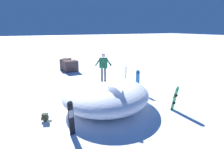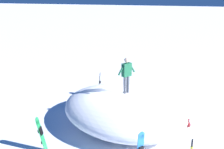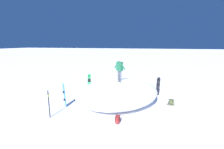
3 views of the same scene
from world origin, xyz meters
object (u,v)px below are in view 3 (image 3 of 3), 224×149
object	(u,v)px
snowboard_primary_upright	(89,82)
snowboarder_standing	(120,68)
backpack_near	(118,120)
backpack_far	(171,102)
snowboard_secondary_upright	(158,86)
trail_marker_pole	(49,104)
snowboard_tertiary_upright	(64,94)

from	to	relation	value
snowboard_primary_upright	snowboarder_standing	bearing A→B (deg)	-36.88
snowboard_primary_upright	backpack_near	bearing A→B (deg)	-53.95
snowboarder_standing	backpack_far	world-z (taller)	snowboarder_standing
backpack_near	backpack_far	bearing A→B (deg)	46.39
snowboarder_standing	snowboard_secondary_upright	size ratio (longest dim) A/B	1.07
snowboard_primary_upright	backpack_far	xyz separation A→B (m)	(7.21, -2.09, -0.57)
snowboard_secondary_upright	snowboard_primary_upright	bearing A→B (deg)	178.74
snowboard_primary_upright	snowboard_secondary_upright	xyz separation A→B (m)	(6.33, -0.14, 0.05)
snowboard_secondary_upright	trail_marker_pole	xyz separation A→B (m)	(-6.44, -5.70, 0.05)
snowboard_secondary_upright	snowboard_tertiary_upright	bearing A→B (deg)	-148.34
snowboarder_standing	backpack_far	size ratio (longest dim) A/B	2.87
snowboard_primary_upright	trail_marker_pole	xyz separation A→B (m)	(-0.12, -5.84, 0.10)
trail_marker_pole	snowboard_secondary_upright	bearing A→B (deg)	41.52
backpack_near	snowboard_tertiary_upright	bearing A→B (deg)	161.94
snowboarder_standing	snowboard_tertiary_upright	distance (m)	4.31
snowboard_primary_upright	backpack_far	size ratio (longest dim) A/B	2.55
snowboard_secondary_upright	backpack_near	xyz separation A→B (m)	(-2.34, -5.34, -0.63)
snowboard_primary_upright	trail_marker_pole	distance (m)	5.84
snowboard_primary_upright	backpack_far	bearing A→B (deg)	-16.18
backpack_far	snowboard_primary_upright	bearing A→B (deg)	163.82
snowboarder_standing	snowboard_secondary_upright	distance (m)	4.18
snowboarder_standing	snowboard_primary_upright	size ratio (longest dim) A/B	1.13
backpack_far	snowboard_tertiary_upright	bearing A→B (deg)	-164.51
backpack_near	backpack_far	size ratio (longest dim) A/B	1.12
snowboard_secondary_upright	backpack_far	size ratio (longest dim) A/B	2.69
backpack_near	trail_marker_pole	size ratio (longest dim) A/B	0.40
backpack_far	trail_marker_pole	bearing A→B (deg)	-152.87
snowboarder_standing	trail_marker_pole	bearing A→B (deg)	-138.12
trail_marker_pole	snowboard_tertiary_upright	bearing A→B (deg)	90.92
snowboard_tertiary_upright	backpack_far	size ratio (longest dim) A/B	2.82
snowboard_tertiary_upright	snowboard_secondary_upright	bearing A→B (deg)	31.66
snowboard_primary_upright	trail_marker_pole	bearing A→B (deg)	-91.13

